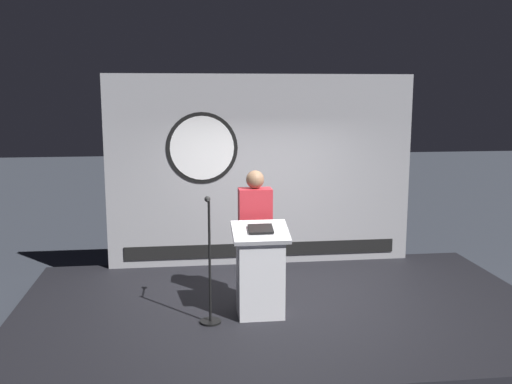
% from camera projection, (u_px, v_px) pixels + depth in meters
% --- Properties ---
extents(ground_plane, '(40.00, 40.00, 0.00)m').
position_uv_depth(ground_plane, '(282.00, 330.00, 7.07)').
color(ground_plane, '#383D47').
extents(stage_platform, '(6.40, 4.00, 0.30)m').
position_uv_depth(stage_platform, '(282.00, 318.00, 7.04)').
color(stage_platform, black).
rests_on(stage_platform, ground).
extents(banner_display, '(4.54, 0.12, 2.82)m').
position_uv_depth(banner_display, '(260.00, 171.00, 8.58)').
color(banner_display, '#9E9EA3').
rests_on(banner_display, stage_platform).
extents(podium, '(0.64, 0.49, 1.09)m').
position_uv_depth(podium, '(260.00, 272.00, 6.65)').
color(podium, silver).
rests_on(podium, stage_platform).
extents(speaker_person, '(0.40, 0.26, 1.64)m').
position_uv_depth(speaker_person, '(255.00, 235.00, 7.07)').
color(speaker_person, black).
rests_on(speaker_person, stage_platform).
extents(microphone_stand, '(0.24, 0.52, 1.40)m').
position_uv_depth(microphone_stand, '(210.00, 280.00, 6.49)').
color(microphone_stand, black).
rests_on(microphone_stand, stage_platform).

